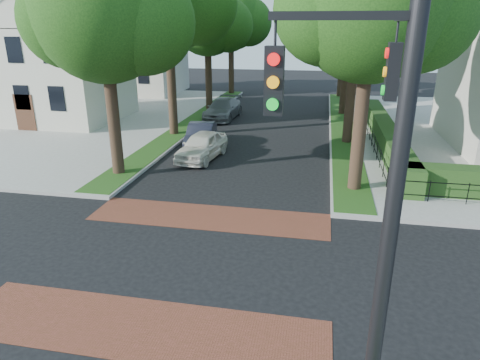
% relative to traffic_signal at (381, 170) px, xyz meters
% --- Properties ---
extents(ground, '(120.00, 120.00, 0.00)m').
position_rel_traffic_signal_xyz_m(ground, '(-4.89, 4.41, -4.71)').
color(ground, black).
rests_on(ground, ground).
extents(sidewalk_nw, '(30.00, 30.00, 0.15)m').
position_rel_traffic_signal_xyz_m(sidewalk_nw, '(-24.39, 23.41, -4.63)').
color(sidewalk_nw, gray).
rests_on(sidewalk_nw, ground).
extents(crosswalk_far, '(9.00, 2.20, 0.01)m').
position_rel_traffic_signal_xyz_m(crosswalk_far, '(-4.89, 7.61, -4.70)').
color(crosswalk_far, brown).
rests_on(crosswalk_far, ground).
extents(crosswalk_near, '(9.00, 2.20, 0.01)m').
position_rel_traffic_signal_xyz_m(crosswalk_near, '(-4.89, 1.21, -4.70)').
color(crosswalk_near, brown).
rests_on(crosswalk_near, ground).
extents(grass_strip_ne, '(1.60, 29.80, 0.02)m').
position_rel_traffic_signal_xyz_m(grass_strip_ne, '(0.51, 23.51, -4.55)').
color(grass_strip_ne, '#234814').
rests_on(grass_strip_ne, sidewalk_ne).
extents(grass_strip_nw, '(1.60, 29.80, 0.02)m').
position_rel_traffic_signal_xyz_m(grass_strip_nw, '(-10.29, 23.51, -4.55)').
color(grass_strip_nw, '#234814').
rests_on(grass_strip_nw, sidewalk_nw).
extents(tree_right_near, '(7.75, 6.67, 10.66)m').
position_rel_traffic_signal_xyz_m(tree_right_near, '(0.72, 11.65, 2.92)').
color(tree_right_near, black).
rests_on(tree_right_near, sidewalk_ne).
extents(tree_right_mid, '(8.25, 7.09, 11.22)m').
position_rel_traffic_signal_xyz_m(tree_right_mid, '(0.72, 19.66, 3.28)').
color(tree_right_mid, black).
rests_on(tree_right_mid, sidewalk_ne).
extents(tree_right_far, '(7.25, 6.23, 9.74)m').
position_rel_traffic_signal_xyz_m(tree_right_far, '(0.71, 28.64, 2.20)').
color(tree_right_far, black).
rests_on(tree_right_far, sidewalk_ne).
extents(tree_right_back, '(7.50, 6.45, 10.20)m').
position_rel_traffic_signal_xyz_m(tree_right_back, '(0.72, 37.64, 2.56)').
color(tree_right_back, black).
rests_on(tree_right_back, sidewalk_ne).
extents(tree_left_near, '(7.50, 6.45, 10.20)m').
position_rel_traffic_signal_xyz_m(tree_left_near, '(-10.28, 11.64, 2.56)').
color(tree_left_near, black).
rests_on(tree_left_near, sidewalk_nw).
extents(tree_left_far, '(7.00, 6.02, 9.86)m').
position_rel_traffic_signal_xyz_m(tree_left_far, '(-10.29, 28.63, 2.41)').
color(tree_left_far, black).
rests_on(tree_left_far, sidewalk_nw).
extents(tree_left_back, '(7.75, 6.66, 10.44)m').
position_rel_traffic_signal_xyz_m(tree_left_back, '(-10.28, 37.65, 2.70)').
color(tree_left_back, black).
rests_on(tree_left_back, sidewalk_nw).
extents(hedge_main_road, '(1.00, 18.00, 1.20)m').
position_rel_traffic_signal_xyz_m(hedge_main_road, '(2.81, 19.41, -3.96)').
color(hedge_main_road, '#1F4116').
rests_on(hedge_main_road, sidewalk_ne).
extents(fence_main_road, '(0.06, 18.00, 0.90)m').
position_rel_traffic_signal_xyz_m(fence_main_road, '(2.01, 19.41, -4.11)').
color(fence_main_road, black).
rests_on(fence_main_road, sidewalk_ne).
extents(house_left_near, '(10.00, 9.00, 10.14)m').
position_rel_traffic_signal_xyz_m(house_left_near, '(-20.38, 22.41, 0.33)').
color(house_left_near, beige).
rests_on(house_left_near, sidewalk_nw).
extents(house_left_far, '(10.00, 9.00, 10.14)m').
position_rel_traffic_signal_xyz_m(house_left_far, '(-20.38, 36.41, 0.33)').
color(house_left_far, beige).
rests_on(house_left_far, sidewalk_nw).
extents(traffic_signal, '(2.17, 2.00, 8.00)m').
position_rel_traffic_signal_xyz_m(traffic_signal, '(0.00, 0.00, 0.00)').
color(traffic_signal, black).
rests_on(traffic_signal, sidewalk_se).
extents(parked_car_front, '(2.26, 4.45, 1.45)m').
position_rel_traffic_signal_xyz_m(parked_car_front, '(-7.19, 14.83, -3.98)').
color(parked_car_front, silver).
rests_on(parked_car_front, ground).
extents(parked_car_middle, '(2.01, 4.36, 1.39)m').
position_rel_traffic_signal_xyz_m(parked_car_middle, '(-7.92, 17.16, -4.01)').
color(parked_car_middle, '#1D1F2C').
rests_on(parked_car_middle, ground).
extents(parked_car_rear, '(2.38, 5.29, 1.51)m').
position_rel_traffic_signal_xyz_m(parked_car_rear, '(-8.49, 25.37, -3.95)').
color(parked_car_rear, slate).
rests_on(parked_car_rear, ground).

